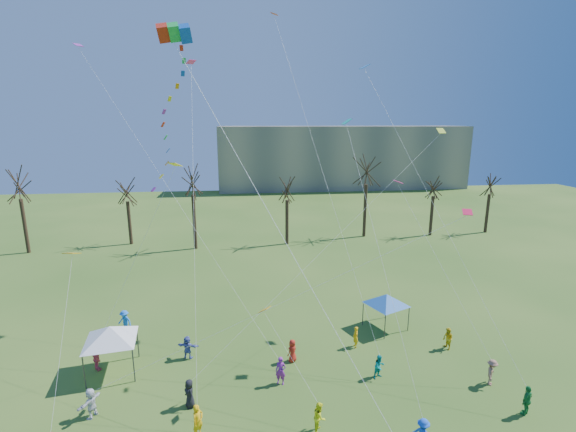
{
  "coord_description": "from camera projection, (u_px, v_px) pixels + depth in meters",
  "views": [
    {
      "loc": [
        -2.93,
        -16.06,
        15.99
      ],
      "look_at": [
        -0.45,
        5.0,
        11.0
      ],
      "focal_mm": 25.0,
      "sensor_mm": 36.0,
      "label": 1
    }
  ],
  "objects": [
    {
      "name": "canopy_tent_white",
      "position": [
        110.0,
        334.0,
        25.66
      ],
      "size": [
        4.32,
        4.32,
        3.27
      ],
      "color": "#3F3F44",
      "rests_on": "ground"
    },
    {
      "name": "big_box_kite",
      "position": [
        175.0,
        122.0,
        20.28
      ],
      "size": [
        5.94,
        5.7,
        22.31
      ],
      "color": "red",
      "rests_on": "ground"
    },
    {
      "name": "canopy_tent_blue",
      "position": [
        386.0,
        299.0,
        31.39
      ],
      "size": [
        3.51,
        3.51,
        2.87
      ],
      "color": "#3F3F44",
      "rests_on": "ground"
    },
    {
      "name": "small_kites_aloft",
      "position": [
        276.0,
        154.0,
        26.48
      ],
      "size": [
        28.01,
        16.31,
        31.43
      ],
      "color": "orange",
      "rests_on": "ground"
    },
    {
      "name": "festival_crowd",
      "position": [
        267.0,
        375.0,
        24.6
      ],
      "size": [
        26.29,
        14.84,
        1.82
      ],
      "color": "red",
      "rests_on": "ground"
    },
    {
      "name": "distant_building",
      "position": [
        341.0,
        157.0,
        99.58
      ],
      "size": [
        60.0,
        14.0,
        15.0
      ],
      "primitive_type": "cube",
      "color": "gray",
      "rests_on": "ground"
    },
    {
      "name": "bare_tree_row",
      "position": [
        269.0,
        188.0,
        53.04
      ],
      "size": [
        68.13,
        9.39,
        11.73
      ],
      "color": "black",
      "rests_on": "ground"
    }
  ]
}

